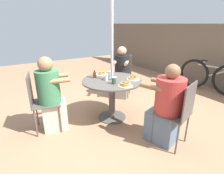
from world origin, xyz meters
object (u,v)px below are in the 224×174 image
patio_table (112,89)px  syrup_bottle (95,75)px  diner_south (166,108)px  pancake_plate_a (125,85)px  drinking_glass_a (106,77)px  diner_north (121,74)px  coffee_cup (114,80)px  patio_chair_north (123,72)px  patio_chair_south (179,111)px  patio_chair_east (40,99)px  drinking_glass_b (110,75)px  diner_east (51,97)px  pancake_plate_c (102,74)px  pancake_plate_b (133,78)px  bicycle (210,76)px

patio_table → syrup_bottle: (-0.28, -0.20, 0.22)m
diner_south → pancake_plate_a: bearing=98.9°
diner_south → drinking_glass_a: size_ratio=11.75×
diner_north → coffee_cup: diner_north is taller
patio_chair_north → diner_north: size_ratio=0.81×
patio_chair_south → coffee_cup: patio_chair_south is taller
patio_table → patio_chair_east: bearing=-102.4°
patio_chair_south → drinking_glass_b: patio_chair_south is taller
patio_table → diner_east: size_ratio=0.87×
patio_table → diner_north: bearing=135.9°
patio_chair_north → patio_chair_south: same height
diner_east → pancake_plate_c: diner_east is taller
pancake_plate_b → diner_south: bearing=-2.1°
pancake_plate_c → pancake_plate_a: bearing=-0.0°
patio_chair_south → pancake_plate_a: patio_chair_south is taller
diner_north → patio_chair_south: (1.91, -0.37, 0.00)m
drinking_glass_b → pancake_plate_c: bearing=-175.0°
pancake_plate_c → drinking_glass_a: size_ratio=2.28×
drinking_glass_b → bicycle: bearing=84.3°
patio_chair_south → diner_south: 0.18m
pancake_plate_a → pancake_plate_c: 0.78m
patio_chair_east → drinking_glass_b: (0.15, 1.22, 0.25)m
patio_chair_east → diner_south: 1.94m
pancake_plate_c → bicycle: (0.56, 2.86, -0.37)m
patio_table → patio_chair_north: (-0.87, 0.85, -0.02)m
diner_south → pancake_plate_b: (-0.82, 0.03, 0.23)m
patio_chair_south → syrup_bottle: bearing=94.0°
diner_south → pancake_plate_c: (-1.38, -0.29, 0.23)m
patio_table → drinking_glass_b: 0.26m
diner_east → pancake_plate_a: diner_east is taller
pancake_plate_a → syrup_bottle: syrup_bottle is taller
patio_table → pancake_plate_a: 0.43m
diner_north → pancake_plate_b: diner_north is taller
patio_table → coffee_cup: size_ratio=9.30×
patio_chair_north → syrup_bottle: bearing=73.5°
patio_chair_east → patio_chair_north: bearing=119.2°
diner_east → pancake_plate_b: bearing=86.0°
pancake_plate_a → drinking_glass_b: drinking_glass_b is taller
pancake_plate_b → syrup_bottle: syrup_bottle is taller
syrup_bottle → pancake_plate_c: bearing=117.7°
patio_chair_east → bicycle: patio_chair_east is taller
pancake_plate_a → pancake_plate_b: bearing=123.4°
coffee_cup → drinking_glass_b: 0.33m
diner_east → syrup_bottle: bearing=106.6°
patio_chair_north → diner_north: (0.13, -0.12, -0.00)m
patio_chair_east → coffee_cup: 1.22m
pancake_plate_b → patio_chair_east: bearing=-105.9°
drinking_glass_a → bicycle: drinking_glass_a is taller
syrup_bottle → diner_east: bearing=-85.8°
pancake_plate_b → drinking_glass_b: size_ratio=1.82×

